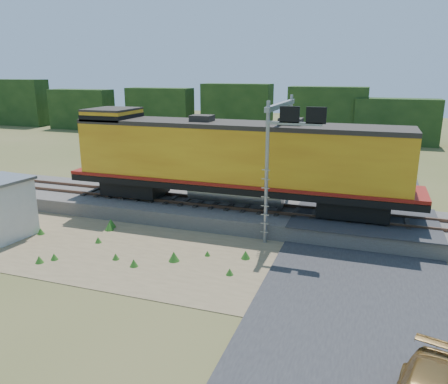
% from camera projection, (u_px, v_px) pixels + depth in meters
% --- Properties ---
extents(ground, '(140.00, 140.00, 0.00)m').
position_uv_depth(ground, '(189.00, 262.00, 18.84)').
color(ground, '#475123').
rests_on(ground, ground).
extents(ballast, '(70.00, 5.00, 0.80)m').
position_uv_depth(ballast, '(232.00, 212.00, 24.20)').
color(ballast, slate).
rests_on(ballast, ground).
extents(rails, '(70.00, 1.54, 0.16)m').
position_uv_depth(rails, '(232.00, 204.00, 24.07)').
color(rails, brown).
rests_on(rails, ballast).
extents(dirt_shoulder, '(26.00, 8.00, 0.03)m').
position_uv_depth(dirt_shoulder, '(153.00, 251.00, 19.91)').
color(dirt_shoulder, '#8C7754').
rests_on(dirt_shoulder, ground).
extents(road, '(7.00, 66.00, 0.86)m').
position_uv_depth(road, '(359.00, 276.00, 17.30)').
color(road, '#38383A').
rests_on(road, ground).
extents(tree_line_north, '(130.00, 3.00, 6.50)m').
position_uv_depth(tree_line_north, '(313.00, 113.00, 52.66)').
color(tree_line_north, '#183312').
rests_on(tree_line_north, ground).
extents(weed_clumps, '(15.00, 6.20, 0.56)m').
position_uv_depth(weed_clumps, '(120.00, 251.00, 20.02)').
color(weed_clumps, '#306E1F').
rests_on(weed_clumps, ground).
extents(locomotive, '(19.14, 2.92, 4.94)m').
position_uv_depth(locomotive, '(231.00, 159.00, 23.42)').
color(locomotive, black).
rests_on(locomotive, rails).
extents(shed, '(2.77, 2.77, 2.98)m').
position_uv_depth(shed, '(2.00, 208.00, 21.30)').
color(shed, silver).
rests_on(shed, ground).
extents(signal_gantry, '(2.65, 6.20, 6.69)m').
position_uv_depth(signal_gantry, '(284.00, 132.00, 21.45)').
color(signal_gantry, gray).
rests_on(signal_gantry, ground).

